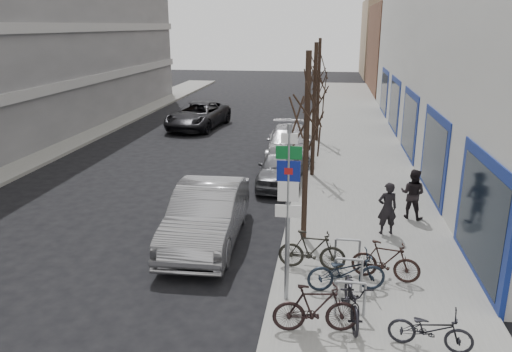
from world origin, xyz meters
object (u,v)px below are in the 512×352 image
(bike_mid_curb, at_px, (347,268))
(bike_mid_inner, at_px, (312,250))
(meter_mid, at_px, (299,166))
(tree_far, at_px, (319,66))
(pedestrian_far, at_px, (413,193))
(parked_car_front, at_px, (207,215))
(lane_car, at_px, (198,115))
(bike_rack, at_px, (349,271))
(meter_back, at_px, (306,136))
(bike_far_curb, at_px, (431,326))
(tree_mid, at_px, (315,79))
(parked_car_back, at_px, (289,143))
(bike_near_right, at_px, (316,308))
(tree_near, at_px, (307,103))
(bike_near_left, at_px, (352,294))
(parked_car_mid, at_px, (281,167))
(highway_sign_pole, at_px, (288,204))
(bike_far_inner, at_px, (386,261))
(pedestrian_near, at_px, (387,208))
(meter_front, at_px, (287,219))

(bike_mid_curb, relative_size, bike_mid_inner, 1.06)
(meter_mid, bearing_deg, tree_far, 86.78)
(tree_far, xyz_separation_m, pedestrian_far, (3.35, -10.91, -3.13))
(tree_far, bearing_deg, parked_car_front, -101.80)
(parked_car_front, distance_m, lane_car, 17.10)
(bike_mid_curb, bearing_deg, bike_rack, -100.91)
(bike_rack, xyz_separation_m, meter_back, (-1.65, 13.40, 0.26))
(meter_back, bearing_deg, bike_far_curb, -78.48)
(meter_back, bearing_deg, pedestrian_far, -65.65)
(pedestrian_far, bearing_deg, tree_mid, -27.09)
(parked_car_back, distance_m, lane_car, 9.04)
(meter_back, distance_m, bike_near_right, 15.19)
(tree_far, xyz_separation_m, meter_mid, (-0.45, -8.00, -3.19))
(tree_near, height_order, meter_mid, tree_near)
(bike_rack, relative_size, lane_car, 0.40)
(bike_near_left, bearing_deg, meter_back, 90.89)
(bike_rack, height_order, bike_mid_inner, bike_mid_inner)
(tree_near, bearing_deg, bike_mid_curb, -68.40)
(bike_near_left, relative_size, bike_far_curb, 1.19)
(bike_mid_inner, bearing_deg, parked_car_mid, 15.39)
(highway_sign_pole, xyz_separation_m, parked_car_back, (-1.00, 12.98, -1.70))
(bike_rack, bearing_deg, meter_back, 97.02)
(meter_mid, relative_size, parked_car_front, 0.24)
(lane_car, bearing_deg, tree_far, -15.19)
(highway_sign_pole, height_order, lane_car, highway_sign_pole)
(tree_near, distance_m, meter_mid, 5.95)
(tree_mid, height_order, tree_far, same)
(bike_mid_inner, relative_size, bike_far_curb, 1.10)
(parked_car_back, bearing_deg, meter_back, 50.49)
(highway_sign_pole, height_order, pedestrian_far, highway_sign_pole)
(bike_far_inner, bearing_deg, tree_far, 19.83)
(bike_far_curb, distance_m, parked_car_front, 7.10)
(parked_car_front, bearing_deg, highway_sign_pole, -51.92)
(tree_near, height_order, lane_car, tree_near)
(bike_mid_curb, bearing_deg, pedestrian_near, -30.92)
(bike_near_left, height_order, parked_car_mid, parked_car_mid)
(meter_mid, distance_m, bike_near_right, 9.71)
(bike_near_left, bearing_deg, highway_sign_pole, 152.97)
(pedestrian_far, bearing_deg, bike_rack, 92.29)
(pedestrian_far, bearing_deg, meter_back, -40.02)
(highway_sign_pole, relative_size, bike_far_inner, 2.51)
(tree_far, bearing_deg, pedestrian_near, -78.93)
(bike_rack, relative_size, pedestrian_near, 1.41)
(tree_near, xyz_separation_m, parked_car_mid, (-1.20, 5.50, -3.39))
(parked_car_back, relative_size, pedestrian_near, 3.26)
(bike_near_left, xyz_separation_m, parked_car_front, (-4.04, 3.67, 0.14))
(meter_mid, bearing_deg, pedestrian_near, -56.62)
(bike_far_curb, xyz_separation_m, parked_car_mid, (-3.89, 10.40, 0.09))
(tree_near, relative_size, meter_front, 4.33)
(pedestrian_near, bearing_deg, meter_mid, -68.92)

